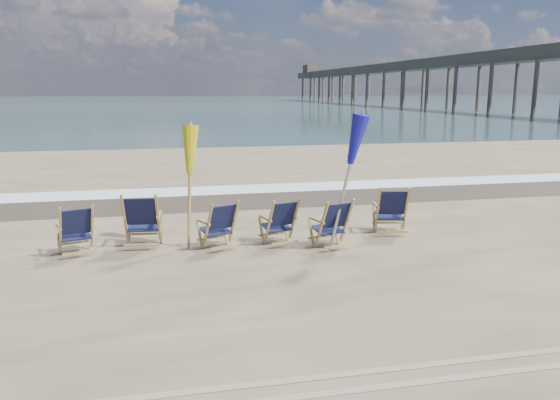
% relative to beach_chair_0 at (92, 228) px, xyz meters
% --- Properties ---
extents(ocean, '(400.00, 400.00, 0.00)m').
position_rel_beach_chair_0_xyz_m(ocean, '(3.21, 125.38, -0.46)').
color(ocean, '#335255').
rests_on(ocean, ground).
extents(surf_foam, '(200.00, 1.40, 0.01)m').
position_rel_beach_chair_0_xyz_m(surf_foam, '(3.21, 5.68, -0.46)').
color(surf_foam, silver).
rests_on(surf_foam, ground).
extents(wet_sand_strip, '(200.00, 2.60, 0.00)m').
position_rel_beach_chair_0_xyz_m(wet_sand_strip, '(3.21, 4.18, -0.46)').
color(wet_sand_strip, '#42362A').
rests_on(wet_sand_strip, ground).
extents(beach_chair_0, '(0.75, 0.80, 0.92)m').
position_rel_beach_chair_0_xyz_m(beach_chair_0, '(0.00, 0.00, 0.00)').
color(beach_chair_0, '#121536').
rests_on(beach_chair_0, ground).
extents(beach_chair_1, '(0.74, 0.81, 1.03)m').
position_rel_beach_chair_0_xyz_m(beach_chair_1, '(1.11, 0.12, 0.06)').
color(beach_chair_1, '#121536').
rests_on(beach_chair_1, ground).
extents(beach_chair_2, '(0.77, 0.81, 0.91)m').
position_rel_beach_chair_0_xyz_m(beach_chair_2, '(2.43, -0.15, -0.01)').
color(beach_chair_2, '#121536').
rests_on(beach_chair_2, ground).
extents(beach_chair_3, '(0.72, 0.77, 0.90)m').
position_rel_beach_chair_0_xyz_m(beach_chair_3, '(3.54, -0.14, -0.01)').
color(beach_chair_3, '#121536').
rests_on(beach_chair_3, ground).
extents(beach_chair_4, '(0.74, 0.79, 0.93)m').
position_rel_beach_chair_0_xyz_m(beach_chair_4, '(4.41, -0.55, 0.01)').
color(beach_chair_4, '#121536').
rests_on(beach_chair_4, ground).
extents(beach_chair_5, '(0.76, 0.82, 0.98)m').
position_rel_beach_chair_0_xyz_m(beach_chair_5, '(5.81, 0.01, 0.03)').
color(beach_chair_5, '#121536').
rests_on(beach_chair_5, ground).
extents(umbrella_yellow, '(0.30, 0.30, 2.17)m').
position_rel_beach_chair_0_xyz_m(umbrella_yellow, '(1.67, 0.10, 1.19)').
color(umbrella_yellow, tan).
rests_on(umbrella_yellow, ground).
extents(umbrella_blue, '(0.30, 0.30, 2.42)m').
position_rel_beach_chair_0_xyz_m(umbrella_blue, '(4.29, -0.71, 1.42)').
color(umbrella_blue, '#A5A5AD').
rests_on(umbrella_blue, ground).
extents(fishing_pier, '(4.40, 140.00, 9.30)m').
position_rel_beach_chair_0_xyz_m(fishing_pier, '(41.21, 71.38, 4.19)').
color(fishing_pier, brown).
rests_on(fishing_pier, ground).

